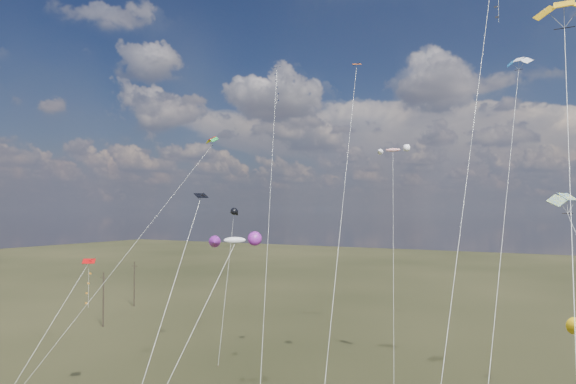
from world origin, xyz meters
The scene contains 13 objects.
utility_pole_near centered at (-38.00, 30.00, 4.09)m, with size 1.40×0.20×8.00m.
utility_pole_far centered at (-46.00, 44.00, 4.09)m, with size 1.40×0.20×8.00m.
diamond_navy_tall centered at (-4.07, 22.68, 28.38)m, with size 10.84×21.03×33.18m.
diamond_black_mid centered at (2.77, -0.88, 12.95)m, with size 5.59×15.61×18.47m.
diamond_red_low centered at (-13.29, 6.16, 10.57)m, with size 1.41×10.83×13.10m.
diamond_orange_center centered at (8.20, 12.28, 20.39)m, with size 6.09×21.71×30.65m.
parafoil_yellow centered at (22.98, 4.12, 27.24)m, with size 2.63×21.72×28.04m.
parafoil_blue_white centered at (19.39, 23.62, 29.96)m, with size 2.18×25.93×30.80m.
parafoil_striped centered at (22.94, 13.45, 18.11)m, with size 7.64×13.64×18.79m.
parafoil_tricolor centered at (-10.34, 19.55, 24.64)m, with size 11.75×16.22×25.41m.
novelty_orange_black centered at (-15.30, 31.16, 16.99)m, with size 5.20×10.07×17.58m.
novelty_white_purple centered at (6.34, 0.18, 15.54)m, with size 4.19×10.30×16.07m.
novelty_redwhite_stripe centered at (2.88, 41.14, 25.08)m, with size 7.72×19.24×25.75m.
Camera 1 is at (23.10, -23.85, 17.33)m, focal length 32.00 mm.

